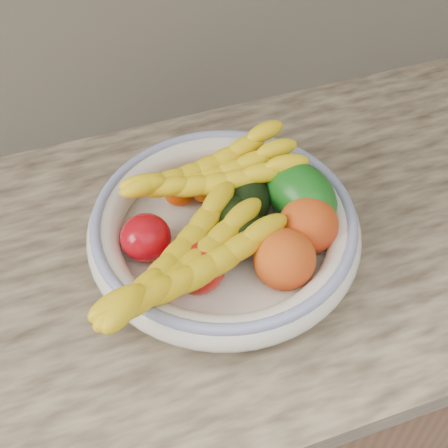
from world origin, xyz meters
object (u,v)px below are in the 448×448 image
banana_bunch_back (211,178)px  banana_bunch_front (186,268)px  green_mango (300,194)px  fruit_bowl (224,229)px

banana_bunch_back → banana_bunch_front: size_ratio=0.91×
banana_bunch_back → green_mango: bearing=-31.9°
fruit_bowl → banana_bunch_back: banana_bunch_back is taller
banana_bunch_back → banana_bunch_front: (-0.08, -0.14, -0.01)m
fruit_bowl → green_mango: 0.12m
banana_bunch_back → banana_bunch_front: bearing=-123.2°
fruit_bowl → banana_bunch_back: size_ratio=1.38×
green_mango → banana_bunch_back: (-0.11, 0.06, 0.01)m
green_mango → banana_bunch_back: size_ratio=0.45×
green_mango → banana_bunch_back: bearing=132.8°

